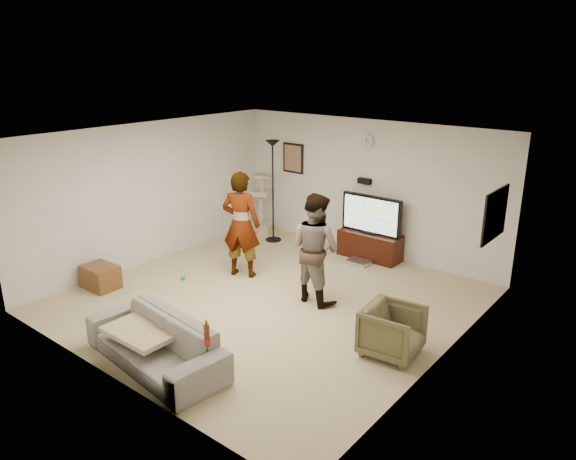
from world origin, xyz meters
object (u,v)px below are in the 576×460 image
Objects in this scene: tv_stand at (370,245)px; sofa at (155,342)px; cat_tree at (261,204)px; floor_lamp at (273,192)px; person_right at (315,248)px; beer_bottle at (207,335)px; side_table at (101,277)px; armchair at (392,331)px; person_left at (241,225)px; tv at (371,215)px.

sofa is at bearing -92.10° from tv_stand.
sofa is (2.34, -4.57, -0.35)m from cat_tree.
floor_lamp is at bearing 119.36° from sofa.
person_right is 2.76m from sofa.
beer_bottle is 0.44× the size of side_table.
armchair is at bearing 13.79° from side_table.
cat_tree is at bearing 54.18° from armchair.
armchair is at bearing 146.75° from person_left.
person_right is 2.72m from beer_bottle.
person_right is at bearing -82.96° from tv.
armchair is at bearing -54.75° from tv_stand.
armchair is (4.45, -2.57, -0.33)m from cat_tree.
tv_stand is 2.20m from floor_lamp.
tv is 0.58× the size of floor_lamp.
person_left reaches higher than sofa.
tv_stand is at bearing 10.08° from floor_lamp.
beer_bottle reaches higher than side_table.
tv_stand is at bearing 94.34° from sofa.
tv is 0.91× the size of cat_tree.
tv is 2.53m from cat_tree.
sofa is at bearing 180.00° from beer_bottle.
tv is at bearing 4.09° from cat_tree.
armchair is (1.94, -2.75, -0.52)m from tv.
person_left reaches higher than tv_stand.
person_right is 0.83× the size of sofa.
armchair is 4.77m from side_table.
side_table is at bearing 167.44° from sofa.
floor_lamp is 2.86m from person_right.
cat_tree is 3.36m from person_right.
tv is 0.70× the size of person_right.
cat_tree reaches higher than tv_stand.
sofa is (-0.17, -4.75, 0.05)m from tv_stand.
cat_tree is at bearing -175.91° from tv.
person_right reaches higher than cat_tree.
cat_tree is (-2.51, -0.18, 0.40)m from tv_stand.
person_right is (0.26, -2.08, 0.60)m from tv_stand.
armchair is at bearing -31.01° from floor_lamp.
person_left reaches higher than side_table.
person_left is 7.22× the size of beer_bottle.
tv_stand is at bearing 55.32° from side_table.
side_table is (-3.45, 0.87, -0.53)m from beer_bottle.
beer_bottle is at bearing 143.63° from armchair.
cat_tree is 5.18× the size of beer_bottle.
person_right reaches higher than armchair.
cat_tree reaches higher than sofa.
tv_stand is 4.75m from sofa.
beer_bottle is at bearing -80.88° from tv.
person_left is at bearing -66.23° from floor_lamp.
beer_bottle reaches higher than tv_stand.
tv_stand is 2.06× the size of side_table.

